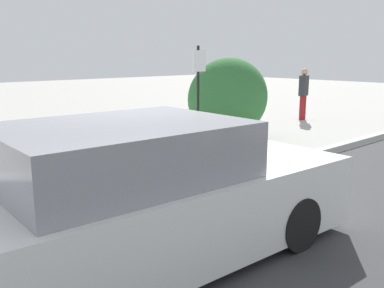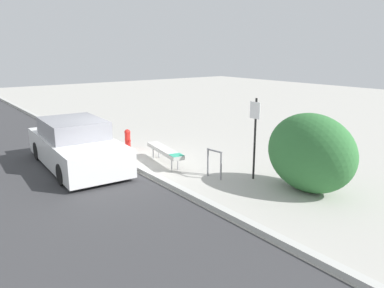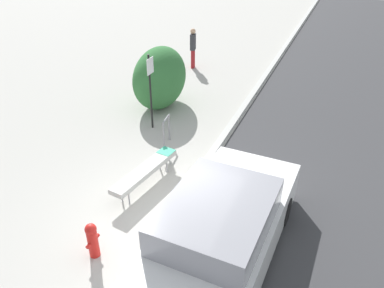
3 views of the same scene
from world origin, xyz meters
The scene contains 8 objects.
ground_plane centered at (0.00, 0.00, 0.00)m, with size 60.00×60.00×0.00m, color #ADAAA3.
curb centered at (0.00, 0.00, 0.07)m, with size 60.00×0.20×0.13m.
bench centered at (0.57, 1.01, 0.44)m, with size 2.16×0.70×0.51m.
bike_rack centered at (2.56, 1.41, 0.50)m, with size 0.55×0.13×0.83m.
sign_post centered at (3.28, 2.24, 1.38)m, with size 0.36×0.08×2.30m.
fire_hydrant centered at (-1.73, 0.87, 0.41)m, with size 0.36×0.22×0.77m.
shrub_hedge centered at (4.79, 2.70, 1.02)m, with size 2.48×1.54×2.04m.
parked_car_near centered at (-0.92, -1.33, 0.67)m, with size 4.81×2.10×1.47m.
Camera 2 is at (10.34, -5.19, 3.56)m, focal length 35.00 mm.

